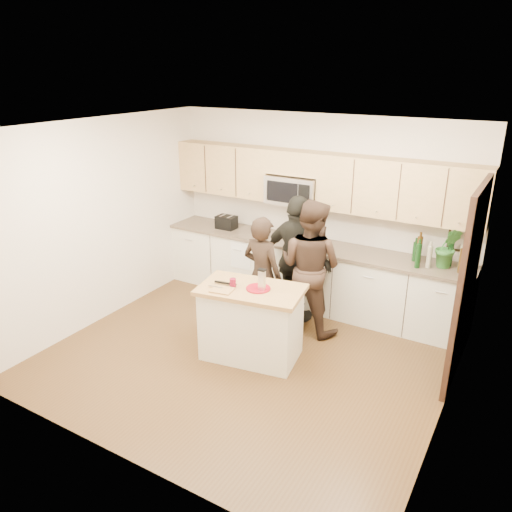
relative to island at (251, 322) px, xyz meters
The scene contains 21 objects.
floor 0.46m from the island, 132.90° to the right, with size 4.50×4.50×0.00m, color #54391D.
room_shell 1.28m from the island, 132.90° to the right, with size 4.52×4.02×2.71m.
back_cabinetry 1.65m from the island, 91.24° to the left, with size 4.50×0.66×0.94m.
upper_cabinetry 2.27m from the island, 90.08° to the left, with size 4.50×0.33×0.75m.
microwave 2.15m from the island, 101.12° to the left, with size 0.76×0.41×0.40m.
doorway 2.46m from the island, 21.43° to the left, with size 0.06×1.25×2.20m.
framed_picture 2.85m from the island, 45.46° to the left, with size 0.30×0.03×0.38m.
dish_towel 1.80m from the island, 123.98° to the left, with size 0.34×0.60×0.48m.
island is the anchor object (origin of this frame).
red_plate 0.46m from the island, ahead, with size 0.28×0.28×0.02m, color maroon.
box_grater 0.61m from the island, ahead, with size 0.09×0.06×0.25m.
drink_glass 0.54m from the island, 159.04° to the right, with size 0.08×0.08×0.10m, color maroon.
cutting_board 0.57m from the island, 136.40° to the right, with size 0.24×0.20×0.02m, color #B08149.
tongs 0.56m from the island, 164.74° to the right, with size 0.27×0.03×0.02m, color black.
knife 0.62m from the island, 148.24° to the right, with size 0.17×0.02×0.01m, color silver.
toaster 2.24m from the island, 131.05° to the left, with size 0.30×0.21×0.20m.
bottle_cluster 2.48m from the island, 44.08° to the left, with size 0.65×0.34×0.40m.
orchid 2.59m from the island, 42.72° to the left, with size 0.29×0.24×0.53m, color #347930.
woman_left 0.76m from the island, 108.84° to the left, with size 0.57×0.37×1.56m, color black.
woman_center 1.10m from the island, 72.56° to the left, with size 0.86×0.67×1.77m, color #322219.
woman_right 1.17m from the island, 87.12° to the left, with size 1.03×0.43×1.76m, color black.
Camera 1 is at (2.74, -4.45, 3.30)m, focal length 35.00 mm.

